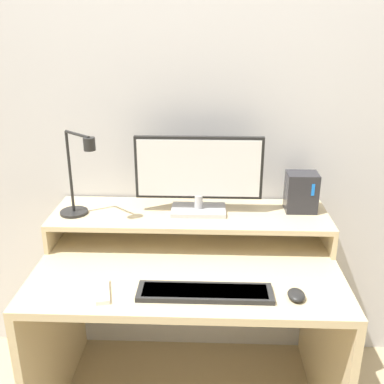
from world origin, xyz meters
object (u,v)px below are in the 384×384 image
Objects in this scene: desk_lamp at (78,182)px; keyboard at (205,292)px; router_dock at (301,192)px; mouse at (296,295)px; monitor at (199,174)px; remote_control at (103,291)px.

desk_lamp is 0.70m from keyboard.
desk_lamp reaches higher than router_dock.
router_dock is at bearing 79.33° from mouse.
mouse is at bearing -52.33° from monitor.
monitor is 3.14× the size of router_dock.
remote_control is (-0.33, -0.45, -0.29)m from monitor.
keyboard is 0.32m from mouse.
mouse is at bearing -24.23° from desk_lamp.
monitor is 6.63× the size of mouse.
mouse is (0.85, -0.38, -0.27)m from desk_lamp.
keyboard is at bearing -85.67° from monitor.
desk_lamp is 0.49m from remote_control.
desk_lamp is 0.96m from mouse.
mouse is at bearing -1.83° from keyboard.
monitor reaches higher than keyboard.
monitor is at bearing 53.89° from remote_control.
remote_control is at bearing -179.18° from keyboard.
keyboard is 0.36m from remote_control.
monitor is 1.47× the size of desk_lamp.
desk_lamp is at bearing 144.99° from keyboard.
monitor is at bearing 94.33° from keyboard.
desk_lamp is 4.52× the size of mouse.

